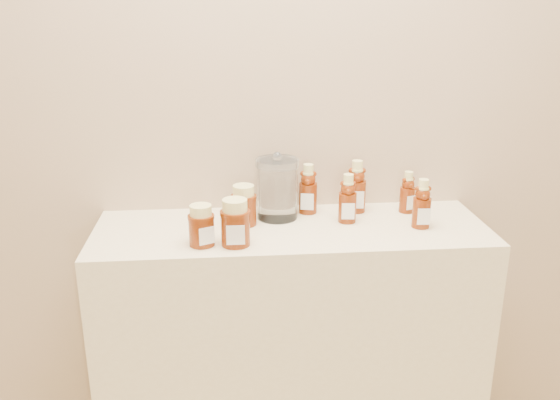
{
  "coord_description": "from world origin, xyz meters",
  "views": [
    {
      "loc": [
        -0.19,
        -0.12,
        1.57
      ],
      "look_at": [
        -0.04,
        1.52,
        1.0
      ],
      "focal_mm": 38.0,
      "sensor_mm": 36.0,
      "label": 1
    }
  ],
  "objects_px": {
    "honey_jar_left": "(201,225)",
    "bear_bottle_front_left": "(348,195)",
    "glass_canister": "(277,186)",
    "bear_bottle_back_left": "(308,186)",
    "display_table": "(291,354)"
  },
  "relations": [
    {
      "from": "display_table",
      "to": "bear_bottle_front_left",
      "type": "relative_size",
      "value": 6.89
    },
    {
      "from": "bear_bottle_back_left",
      "to": "honey_jar_left",
      "type": "relative_size",
      "value": 1.54
    },
    {
      "from": "honey_jar_left",
      "to": "glass_canister",
      "type": "distance_m",
      "value": 0.31
    },
    {
      "from": "display_table",
      "to": "glass_canister",
      "type": "relative_size",
      "value": 5.75
    },
    {
      "from": "honey_jar_left",
      "to": "bear_bottle_front_left",
      "type": "bearing_deg",
      "value": -6.56
    },
    {
      "from": "display_table",
      "to": "bear_bottle_front_left",
      "type": "height_order",
      "value": "bear_bottle_front_left"
    },
    {
      "from": "bear_bottle_back_left",
      "to": "honey_jar_left",
      "type": "height_order",
      "value": "bear_bottle_back_left"
    },
    {
      "from": "display_table",
      "to": "bear_bottle_back_left",
      "type": "distance_m",
      "value": 0.56
    },
    {
      "from": "display_table",
      "to": "bear_bottle_front_left",
      "type": "distance_m",
      "value": 0.57
    },
    {
      "from": "bear_bottle_front_left",
      "to": "glass_canister",
      "type": "bearing_deg",
      "value": 171.49
    },
    {
      "from": "honey_jar_left",
      "to": "bear_bottle_back_left",
      "type": "bearing_deg",
      "value": 10.96
    },
    {
      "from": "bear_bottle_back_left",
      "to": "glass_canister",
      "type": "bearing_deg",
      "value": -147.32
    },
    {
      "from": "glass_canister",
      "to": "bear_bottle_back_left",
      "type": "bearing_deg",
      "value": 20.29
    },
    {
      "from": "bear_bottle_front_left",
      "to": "honey_jar_left",
      "type": "xyz_separation_m",
      "value": [
        -0.44,
        -0.14,
        -0.03
      ]
    },
    {
      "from": "bear_bottle_front_left",
      "to": "glass_canister",
      "type": "distance_m",
      "value": 0.22
    }
  ]
}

